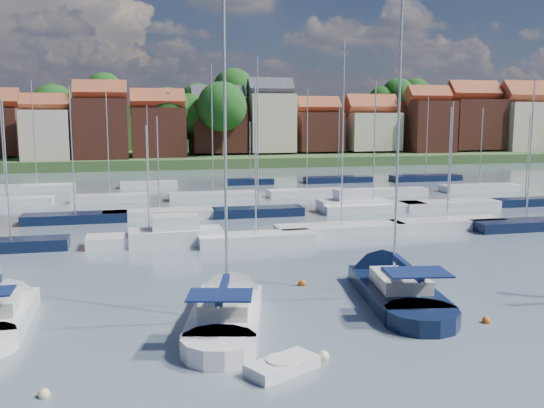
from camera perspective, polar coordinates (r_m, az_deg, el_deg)
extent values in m
plane|color=#485762|center=(66.90, -5.79, -0.03)|extent=(260.00, 260.00, 0.00)
cube|color=silver|center=(31.62, -24.24, -9.94)|extent=(2.73, 6.52, 1.20)
cone|color=silver|center=(35.45, -22.99, -7.90)|extent=(2.72, 3.17, 2.71)
cube|color=silver|center=(29.06, -4.32, -10.80)|extent=(4.87, 8.12, 1.20)
cone|color=silver|center=(33.57, -3.66, -8.14)|extent=(3.94, 4.33, 3.16)
cylinder|color=silver|center=(25.53, -5.04, -13.61)|extent=(3.82, 3.82, 1.20)
cube|color=beige|center=(28.27, -4.43, -9.34)|extent=(2.90, 3.60, 0.70)
cylinder|color=#B2B2B7|center=(28.03, -4.41, 4.45)|extent=(0.14, 0.14, 14.06)
cylinder|color=#B2B2B7|center=(27.01, -4.64, -8.30)|extent=(1.09, 4.12, 0.10)
cube|color=#0D1841|center=(26.97, -4.65, -8.00)|extent=(1.24, 3.96, 0.35)
cube|color=#0D1841|center=(25.62, -4.92, -8.54)|extent=(3.06, 2.48, 0.08)
cube|color=black|center=(33.46, 11.63, -8.35)|extent=(4.74, 8.85, 1.20)
cone|color=black|center=(38.35, 9.45, -6.12)|extent=(4.09, 4.58, 3.51)
cylinder|color=black|center=(29.64, 13.92, -10.65)|extent=(4.00, 4.00, 1.20)
cube|color=beige|center=(32.66, 11.97, -7.04)|extent=(2.96, 3.84, 0.70)
cylinder|color=#B2B2B7|center=(32.64, 11.80, 6.52)|extent=(0.14, 0.14, 15.94)
cylinder|color=#B2B2B7|center=(31.37, 12.62, -6.11)|extent=(0.81, 4.64, 0.10)
cube|color=#0D1841|center=(31.33, 12.63, -5.84)|extent=(0.97, 4.44, 0.35)
cube|color=#0D1841|center=(29.89, 13.50, -6.27)|extent=(3.27, 2.53, 0.08)
cube|color=silver|center=(24.10, 0.98, -15.08)|extent=(3.15, 2.51, 0.56)
cylinder|color=silver|center=(24.03, 0.98, -14.74)|extent=(1.33, 1.33, 0.36)
sphere|color=beige|center=(23.68, -20.65, -16.63)|extent=(0.42, 0.42, 0.42)
sphere|color=#D85914|center=(26.68, -5.28, -13.19)|extent=(0.54, 0.54, 0.54)
sphere|color=beige|center=(25.41, 4.84, -14.33)|extent=(0.52, 0.52, 0.52)
sphere|color=#D85914|center=(35.42, 2.82, -7.66)|extent=(0.45, 0.45, 0.45)
sphere|color=#D85914|center=(31.07, 19.52, -10.48)|extent=(0.42, 0.42, 0.42)
cube|color=black|center=(47.90, -23.34, -3.65)|extent=(8.01, 2.24, 1.00)
cylinder|color=#B2B2B7|center=(47.12, -23.74, 3.00)|extent=(0.12, 0.12, 10.16)
cube|color=silver|center=(46.81, -11.46, -3.39)|extent=(9.22, 2.58, 1.00)
cylinder|color=#B2B2B7|center=(46.10, -11.63, 2.20)|extent=(0.12, 0.12, 8.18)
cube|color=silver|center=(46.15, -1.53, -3.39)|extent=(8.78, 2.46, 1.00)
cylinder|color=#B2B2B7|center=(45.30, -1.56, 4.09)|extent=(0.12, 0.12, 11.06)
cube|color=silver|center=(50.13, 6.53, -2.49)|extent=(10.79, 3.02, 1.00)
cylinder|color=#B2B2B7|center=(49.25, 6.69, 6.61)|extent=(0.12, 0.12, 14.87)
cube|color=silver|center=(54.48, 16.10, -1.89)|extent=(10.13, 2.84, 1.00)
cylinder|color=#B2B2B7|center=(53.81, 16.33, 3.66)|extent=(0.12, 0.12, 9.59)
cube|color=black|center=(56.37, 22.77, -1.89)|extent=(9.52, 2.67, 1.00)
cylinder|color=#B2B2B7|center=(55.65, 23.15, 4.60)|extent=(0.12, 0.12, 11.77)
cube|color=silver|center=(46.68, -9.05, -3.17)|extent=(7.00, 2.60, 1.40)
cube|color=silver|center=(46.47, -9.08, -1.84)|extent=(3.50, 2.20, 1.30)
cube|color=black|center=(58.26, -18.03, -1.32)|extent=(9.30, 2.60, 1.00)
cylinder|color=#B2B2B7|center=(57.57, -18.31, 4.81)|extent=(0.12, 0.12, 11.48)
cube|color=silver|center=(58.47, -10.55, -1.01)|extent=(10.40, 2.91, 1.00)
cylinder|color=#B2B2B7|center=(57.87, -10.68, 3.76)|extent=(0.12, 0.12, 8.77)
cube|color=black|center=(58.92, -1.33, -0.80)|extent=(8.80, 2.46, 1.00)
cylinder|color=#B2B2B7|center=(58.18, -1.35, 6.67)|extent=(0.12, 0.12, 14.33)
cube|color=silver|center=(62.34, 9.48, -0.40)|extent=(10.73, 3.00, 1.00)
cylinder|color=#B2B2B7|center=(61.69, 9.63, 5.64)|extent=(0.12, 0.12, 12.14)
cube|color=silver|center=(65.87, 16.32, -0.16)|extent=(10.48, 2.93, 1.00)
cylinder|color=#B2B2B7|center=(65.29, 16.53, 4.74)|extent=(0.12, 0.12, 10.28)
cube|color=black|center=(70.87, 22.71, 0.12)|extent=(6.84, 1.91, 1.00)
cylinder|color=#B2B2B7|center=(70.39, 22.94, 4.07)|extent=(0.12, 0.12, 8.82)
cube|color=silver|center=(62.37, 7.54, -0.21)|extent=(7.00, 2.60, 1.40)
cube|color=silver|center=(62.22, 7.56, 0.79)|extent=(3.50, 2.20, 1.30)
cube|color=silver|center=(71.70, -23.73, 0.14)|extent=(9.71, 2.72, 1.00)
cylinder|color=#B2B2B7|center=(71.09, -24.11, 6.49)|extent=(0.12, 0.12, 14.88)
cube|color=silver|center=(70.81, -15.00, 0.48)|extent=(8.49, 2.38, 1.00)
cylinder|color=#B2B2B7|center=(70.25, -15.20, 5.46)|extent=(0.12, 0.12, 11.31)
cube|color=silver|center=(70.66, -5.56, 0.71)|extent=(10.16, 2.85, 1.00)
cylinder|color=#B2B2B7|center=(70.04, -5.65, 7.04)|extent=(0.12, 0.12, 14.59)
cube|color=silver|center=(73.15, 3.30, 1.00)|extent=(9.53, 2.67, 1.00)
cylinder|color=#B2B2B7|center=(72.60, 3.34, 6.06)|extent=(0.12, 0.12, 11.91)
cube|color=silver|center=(75.73, 11.60, 1.10)|extent=(7.62, 2.13, 1.00)
cylinder|color=#B2B2B7|center=(75.19, 11.74, 6.06)|extent=(0.12, 0.12, 12.13)
cube|color=silver|center=(82.42, 18.92, 1.40)|extent=(10.17, 2.85, 1.00)
cylinder|color=#B2B2B7|center=(81.98, 19.10, 5.12)|extent=(0.12, 0.12, 9.73)
cube|color=silver|center=(83.55, -21.24, 1.37)|extent=(9.24, 2.59, 1.00)
cylinder|color=#B2B2B7|center=(83.05, -21.50, 6.22)|extent=(0.12, 0.12, 13.17)
cube|color=silver|center=(83.50, -11.50, 1.77)|extent=(7.57, 2.12, 1.00)
cylinder|color=#B2B2B7|center=(83.05, -11.61, 5.63)|extent=(0.12, 0.12, 10.24)
cube|color=black|center=(85.23, -2.07, 2.07)|extent=(6.58, 1.84, 1.00)
cylinder|color=#B2B2B7|center=(84.84, -2.09, 5.09)|extent=(0.12, 0.12, 8.01)
cube|color=black|center=(88.61, 6.25, 2.27)|extent=(9.92, 2.78, 1.00)
cylinder|color=#B2B2B7|center=(88.17, 6.32, 6.12)|extent=(0.12, 0.12, 10.92)
cube|color=black|center=(92.97, 14.25, 2.35)|extent=(10.55, 2.95, 1.00)
cylinder|color=#B2B2B7|center=(92.55, 14.39, 6.20)|extent=(0.12, 0.12, 11.51)
cube|color=#3F572B|center=(143.19, -9.84, 4.52)|extent=(200.00, 70.00, 3.00)
cube|color=#3F572B|center=(167.91, -10.41, 6.67)|extent=(200.00, 60.00, 14.00)
cube|color=beige|center=(115.57, -20.43, 6.07)|extent=(8.09, 8.80, 8.96)
cube|color=brown|center=(115.52, -20.57, 8.78)|extent=(8.25, 4.00, 4.00)
cube|color=brown|center=(115.69, -15.75, 6.79)|extent=(9.36, 10.17, 10.97)
cube|color=brown|center=(115.73, -15.89, 10.07)|extent=(9.54, 4.63, 4.63)
cube|color=brown|center=(117.45, -10.64, 6.60)|extent=(9.90, 8.56, 9.42)
cube|color=brown|center=(117.42, -10.72, 9.49)|extent=(10.10, 4.90, 4.90)
cube|color=brown|center=(123.57, -5.09, 7.09)|extent=(10.59, 8.93, 9.49)
cube|color=#383A42|center=(123.57, -5.13, 9.89)|extent=(10.80, 5.24, 5.24)
cube|color=beige|center=(124.67, -0.16, 7.63)|extent=(9.01, 8.61, 11.65)
cube|color=#383A42|center=(124.76, -0.17, 10.81)|extent=(9.19, 4.46, 4.46)
cube|color=brown|center=(128.63, 4.29, 6.82)|extent=(9.10, 9.34, 8.00)
cube|color=brown|center=(128.59, 4.32, 9.10)|extent=(9.28, 4.50, 4.50)
cube|color=beige|center=(132.28, 9.25, 6.75)|extent=(10.86, 9.59, 7.88)
cube|color=brown|center=(132.24, 9.30, 9.04)|extent=(11.07, 5.37, 5.37)
cube|color=brown|center=(134.82, 14.37, 7.03)|extent=(9.18, 9.96, 10.97)
cube|color=brown|center=(134.85, 14.48, 9.84)|extent=(9.36, 4.54, 4.54)
cube|color=brown|center=(141.55, 18.27, 7.13)|extent=(11.39, 9.67, 10.76)
cube|color=brown|center=(141.61, 18.40, 9.87)|extent=(11.62, 5.64, 5.64)
cube|color=beige|center=(147.13, 22.94, 6.70)|extent=(12.95, 8.52, 10.80)
cube|color=brown|center=(147.17, 23.10, 9.41)|extent=(13.21, 6.41, 6.41)
cylinder|color=#382619|center=(155.51, 11.68, 7.80)|extent=(0.50, 0.50, 4.47)
sphere|color=#1E561A|center=(155.58, 11.75, 10.04)|extent=(8.18, 8.18, 8.18)
cylinder|color=#382619|center=(122.29, -7.65, 5.57)|extent=(0.50, 0.50, 4.46)
sphere|color=#1E561A|center=(122.14, -7.71, 8.41)|extent=(8.15, 8.15, 8.15)
cylinder|color=#382619|center=(141.31, -3.61, 7.94)|extent=(0.50, 0.50, 5.15)
sphere|color=#1E561A|center=(141.43, -3.64, 10.77)|extent=(9.41, 9.41, 9.41)
cylinder|color=#382619|center=(142.03, -15.42, 7.70)|extent=(0.50, 0.50, 4.56)
sphere|color=#1E561A|center=(142.11, -15.52, 10.19)|extent=(8.34, 8.34, 8.34)
cylinder|color=#382619|center=(131.82, -19.74, 5.51)|extent=(0.50, 0.50, 5.15)
sphere|color=#1E561A|center=(131.70, -19.90, 8.55)|extent=(9.42, 9.42, 9.42)
cylinder|color=#382619|center=(132.37, -3.57, 5.70)|extent=(0.50, 0.50, 3.77)
sphere|color=#1E561A|center=(132.22, -3.59, 7.91)|extent=(6.89, 6.89, 6.89)
cylinder|color=#382619|center=(118.01, -4.70, 5.70)|extent=(0.50, 0.50, 5.21)
sphere|color=#1E561A|center=(117.89, -4.74, 9.14)|extent=(9.53, 9.53, 9.53)
cylinder|color=#382619|center=(145.60, 15.78, 5.49)|extent=(0.50, 0.50, 2.97)
sphere|color=#1E561A|center=(145.47, 15.84, 7.08)|extent=(5.44, 5.44, 5.44)
cylinder|color=#382619|center=(119.74, -9.75, 5.56)|extent=(0.50, 0.50, 4.84)
sphere|color=#1E561A|center=(119.61, -9.83, 8.70)|extent=(8.85, 8.85, 8.85)
cylinder|color=#382619|center=(154.03, 10.25, 7.71)|extent=(0.50, 0.50, 3.72)
sphere|color=#1E561A|center=(154.06, 10.30, 9.58)|extent=(6.80, 6.80, 6.80)
cylinder|color=#382619|center=(135.25, 14.39, 5.57)|extent=(0.50, 0.50, 4.05)
sphere|color=#1E561A|center=(135.11, 14.48, 7.89)|extent=(7.40, 7.40, 7.40)
cylinder|color=#382619|center=(139.77, -7.01, 7.61)|extent=(0.50, 0.50, 3.93)
sphere|color=#1E561A|center=(139.80, -7.05, 9.80)|extent=(7.19, 7.19, 7.19)
cylinder|color=#382619|center=(131.90, 4.06, 5.69)|extent=(0.50, 0.50, 3.82)
sphere|color=#1E561A|center=(131.76, 4.08, 7.95)|extent=(6.99, 6.99, 6.99)
cylinder|color=#382619|center=(119.26, -17.59, 4.95)|extent=(0.50, 0.50, 3.48)
sphere|color=#1E561A|center=(119.09, -17.69, 7.22)|extent=(6.37, 6.37, 6.37)
cylinder|color=#382619|center=(144.57, 14.01, 5.54)|extent=(0.50, 0.50, 2.99)
sphere|color=#1E561A|center=(144.44, 14.07, 7.14)|extent=(5.46, 5.46, 5.46)
cylinder|color=#382619|center=(125.43, -7.72, 5.37)|extent=(0.50, 0.50, 3.25)
sphere|color=#1E561A|center=(125.27, -7.76, 7.38)|extent=(5.94, 5.94, 5.94)
cylinder|color=#382619|center=(126.66, -10.81, 5.26)|extent=(0.50, 0.50, 2.98)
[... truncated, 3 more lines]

